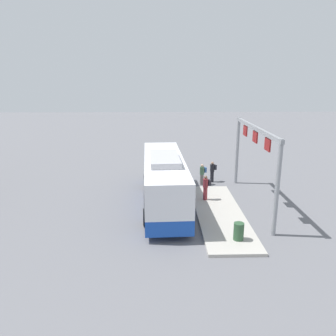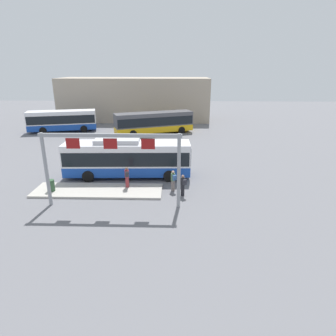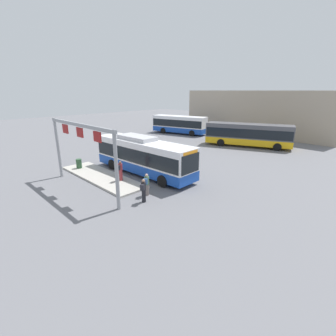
{
  "view_description": "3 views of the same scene",
  "coord_description": "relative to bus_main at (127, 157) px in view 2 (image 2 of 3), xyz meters",
  "views": [
    {
      "loc": [
        -20.64,
        0.28,
        8.13
      ],
      "look_at": [
        2.71,
        -0.32,
        1.74
      ],
      "focal_mm": 35.62,
      "sensor_mm": 36.0,
      "label": 1
    },
    {
      "loc": [
        4.26,
        -24.26,
        9.3
      ],
      "look_at": [
        3.57,
        -0.86,
        1.14
      ],
      "focal_mm": 31.27,
      "sensor_mm": 36.0,
      "label": 2
    },
    {
      "loc": [
        17.08,
        -13.76,
        7.4
      ],
      "look_at": [
        3.68,
        -0.47,
        1.47
      ],
      "focal_mm": 26.44,
      "sensor_mm": 36.0,
      "label": 3
    }
  ],
  "objects": [
    {
      "name": "person_waiting_mid",
      "position": [
        0.39,
        -2.8,
        -0.76
      ],
      "size": [
        0.42,
        0.58,
        1.67
      ],
      "rotation": [
        0.0,
        0.0,
        1.8
      ],
      "color": "maroon",
      "rests_on": "platform_curb"
    },
    {
      "name": "station_building",
      "position": [
        -3.28,
        29.53,
        1.88
      ],
      "size": [
        26.28,
        8.0,
        7.39
      ],
      "primitive_type": "cube",
      "color": "tan",
      "rests_on": "ground"
    },
    {
      "name": "bus_main",
      "position": [
        0.0,
        0.0,
        0.0
      ],
      "size": [
        10.98,
        3.01,
        3.46
      ],
      "rotation": [
        0.0,
        0.0,
        0.04
      ],
      "color": "#1947AD",
      "rests_on": "ground"
    },
    {
      "name": "bus_background_left",
      "position": [
        -12.8,
        18.75,
        -0.03
      ],
      "size": [
        10.03,
        4.84,
        3.1
      ],
      "rotation": [
        0.0,
        0.0,
        0.25
      ],
      "color": "#1947AD",
      "rests_on": "ground"
    },
    {
      "name": "person_boarding",
      "position": [
        4.79,
        -3.92,
        -0.92
      ],
      "size": [
        0.54,
        0.61,
        1.67
      ],
      "rotation": [
        0.0,
        0.0,
        2.13
      ],
      "color": "black",
      "rests_on": "ground"
    },
    {
      "name": "platform_curb",
      "position": [
        -1.84,
        -3.36,
        -1.73
      ],
      "size": [
        10.0,
        2.8,
        0.16
      ],
      "primitive_type": "cube",
      "color": "#B2ADA3",
      "rests_on": "ground"
    },
    {
      "name": "bus_background_right",
      "position": [
        1.01,
        17.6,
        -0.03
      ],
      "size": [
        11.35,
        6.52,
        3.1
      ],
      "rotation": [
        0.0,
        0.0,
        0.38
      ],
      "color": "#EAAD14",
      "rests_on": "ground"
    },
    {
      "name": "ground_plane",
      "position": [
        0.01,
        0.0,
        -1.81
      ],
      "size": [
        120.0,
        120.0,
        0.0
      ],
      "primitive_type": "plane",
      "color": "slate"
    },
    {
      "name": "platform_sign_gantry",
      "position": [
        -0.07,
        -5.74,
        1.95
      ],
      "size": [
        9.44,
        0.24,
        5.2
      ],
      "color": "gray",
      "rests_on": "ground"
    },
    {
      "name": "person_waiting_near",
      "position": [
        4.05,
        -3.02,
        -0.92
      ],
      "size": [
        0.52,
        0.61,
        1.67
      ],
      "rotation": [
        0.0,
        0.0,
        2.08
      ],
      "color": "slate",
      "rests_on": "ground"
    },
    {
      "name": "trash_bin",
      "position": [
        -5.37,
        -3.69,
        -1.2
      ],
      "size": [
        0.52,
        0.52,
        0.9
      ],
      "primitive_type": "cylinder",
      "color": "#2D5133",
      "rests_on": "platform_curb"
    }
  ]
}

